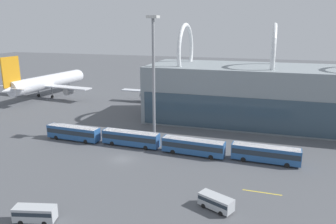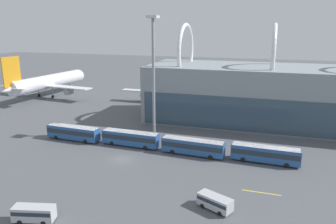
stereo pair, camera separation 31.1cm
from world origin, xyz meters
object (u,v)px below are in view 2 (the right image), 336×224
Objects in this scene: airliner_at_gate_far at (173,90)px; floodlight_mast at (153,65)px; shuttle_bus_3 at (265,153)px; shuttle_bus_0 at (73,132)px; service_van_crossing at (34,213)px; airliner_at_gate_near at (46,82)px; shuttle_bus_1 at (130,138)px; airliner_parked_remote at (325,91)px; shuttle_bus_2 at (193,146)px; service_van_foreground at (215,201)px.

floodlight_mast is (4.96, -33.94, 12.57)m from airliner_at_gate_far.
shuttle_bus_0 is at bearing -177.85° from shuttle_bus_3.
airliner_at_gate_near is at bearing 112.13° from service_van_crossing.
shuttle_bus_3 is (79.92, -39.50, -3.65)m from airliner_at_gate_near.
shuttle_bus_3 is at bearing -142.87° from airliner_at_gate_far.
airliner_at_gate_near reaches higher than shuttle_bus_1.
floodlight_mast is (3.54, 39.64, 15.83)m from service_van_crossing.
airliner_at_gate_far is 2.92× the size of shuttle_bus_0.
shuttle_bus_3 is at bearing 2.57° from shuttle_bus_0.
shuttle_bus_0 and shuttle_bus_1 have the same top height.
airliner_at_gate_near is 85.87m from service_van_crossing.
shuttle_bus_0 is at bearing -26.39° from airliner_parked_remote.
floodlight_mast reaches higher than shuttle_bus_2.
airliner_parked_remote is 1.49× the size of floodlight_mast.
shuttle_bus_1 is at bearing 74.69° from service_van_crossing.
airliner_at_gate_far is at bearing 77.65° from service_van_crossing.
service_van_crossing is at bearing -132.03° from shuttle_bus_3.
airliner_parked_remote is 7.57× the size of service_van_foreground.
shuttle_bus_1 is 0.47× the size of floodlight_mast.
shuttle_bus_0 is 1.00× the size of shuttle_bus_2.
airliner_parked_remote is (97.49, 13.60, -0.37)m from airliner_at_gate_near.
airliner_at_gate_far is at bearing -78.71° from airliner_at_gate_near.
service_van_foreground is (73.25, -59.33, -4.35)m from airliner_at_gate_near.
airliner_at_gate_near is 1.42× the size of floodlight_mast.
shuttle_bus_1 is at bearing -175.58° from airliner_at_gate_far.
airliner_at_gate_far reaches higher than service_van_crossing.
service_van_foreground is (-24.24, -72.93, -3.98)m from airliner_parked_remote.
shuttle_bus_2 is at bearing -38.92° from floodlight_mast.
floodlight_mast reaches higher than airliner_at_gate_near.
shuttle_bus_3 is 0.47× the size of floodlight_mast.
shuttle_bus_1 and shuttle_bus_3 have the same top height.
service_van_crossing is (-23.34, -10.41, 0.08)m from service_van_foreground.
airliner_parked_remote is 70.16m from shuttle_bus_1.
airliner_at_gate_far reaches higher than shuttle_bus_1.
service_van_foreground is at bearing -122.25° from airliner_at_gate_near.
shuttle_bus_2 is (29.01, -0.73, 0.00)m from shuttle_bus_0.
shuttle_bus_2 is 0.47× the size of floodlight_mast.
shuttle_bus_0 is 42.07m from service_van_foreground.
airliner_at_gate_near is 98.43m from airliner_parked_remote.
airliner_at_gate_near is 3.03× the size of shuttle_bus_2.
shuttle_bus_1 is (2.42, -42.61, -2.64)m from airliner_at_gate_far.
airliner_at_gate_near reaches higher than shuttle_bus_2.
airliner_at_gate_far is (48.49, 3.84, -1.01)m from airliner_at_gate_near.
airliner_at_gate_near is 64.10m from shuttle_bus_1.
shuttle_bus_0 and shuttle_bus_3 have the same top height.
airliner_at_gate_near reaches higher than shuttle_bus_3.
airliner_at_gate_far is at bearing 136.60° from service_van_foreground.
floodlight_mast reaches higher than shuttle_bus_0.
shuttle_bus_2 is 2.38× the size of service_van_foreground.
floodlight_mast is at bearing 163.21° from shuttle_bus_3.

